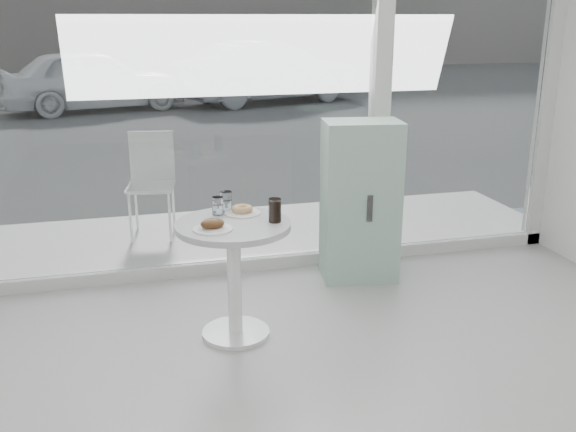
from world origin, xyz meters
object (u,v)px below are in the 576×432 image
object	(u,v)px
main_table	(234,256)
water_tumbler_b	(226,203)
car_silver	(269,72)
plate_fritter	(213,226)
plate_donut	(242,211)
mint_cabinet	(360,201)
water_tumbler_a	(218,207)
patio_chair	(151,177)
car_white	(93,80)
cola_glass	(275,211)

from	to	relation	value
main_table	water_tumbler_b	bearing A→B (deg)	89.90
main_table	car_silver	bearing A→B (deg)	75.96
plate_fritter	plate_donut	distance (m)	0.36
mint_cabinet	plate_donut	xyz separation A→B (m)	(-1.03, -0.56, 0.17)
water_tumbler_a	water_tumbler_b	size ratio (longest dim) A/B	0.89
patio_chair	car_white	size ratio (longest dim) A/B	0.24
water_tumbler_b	cola_glass	bearing A→B (deg)	-50.05
car_silver	water_tumbler_a	bearing A→B (deg)	147.45
water_tumbler_a	car_white	bearing A→B (deg)	95.66
mint_cabinet	water_tumbler_b	bearing A→B (deg)	-148.56
car_silver	water_tumbler_a	xyz separation A→B (m)	(-2.92, -11.24, 0.11)
water_tumbler_a	plate_fritter	bearing A→B (deg)	-103.94
car_silver	water_tumbler_a	distance (m)	11.61
cola_glass	patio_chair	bearing A→B (deg)	106.95
mint_cabinet	car_white	world-z (taller)	car_white
car_silver	water_tumbler_a	size ratio (longest dim) A/B	36.97
main_table	car_white	xyz separation A→B (m)	(-1.14, 11.08, 0.12)
mint_cabinet	plate_donut	size ratio (longest dim) A/B	5.38
car_silver	plate_donut	xyz separation A→B (m)	(-2.76, -11.26, 0.07)
car_silver	cola_glass	distance (m)	11.77
plate_fritter	cola_glass	distance (m)	0.40
water_tumbler_a	cola_glass	world-z (taller)	cola_glass
patio_chair	water_tumbler_a	world-z (taller)	patio_chair
patio_chair	mint_cabinet	bearing A→B (deg)	-31.32
car_white	car_silver	xyz separation A→B (m)	(4.00, 0.35, 0.04)
main_table	cola_glass	bearing A→B (deg)	-10.88
plate_donut	cola_glass	world-z (taller)	cola_glass
patio_chair	water_tumbler_a	distance (m)	1.93
patio_chair	water_tumbler_b	xyz separation A→B (m)	(0.39, -1.83, 0.24)
car_silver	cola_glass	xyz separation A→B (m)	(-2.60, -11.48, 0.12)
plate_fritter	cola_glass	size ratio (longest dim) A/B	1.59
plate_fritter	patio_chair	bearing A→B (deg)	96.66
mint_cabinet	car_white	distance (m)	10.59
main_table	patio_chair	size ratio (longest dim) A/B	0.82
cola_glass	car_silver	bearing A→B (deg)	77.23
main_table	mint_cabinet	world-z (taller)	mint_cabinet
mint_cabinet	car_silver	bearing A→B (deg)	89.12
mint_cabinet	patio_chair	size ratio (longest dim) A/B	1.32
plate_fritter	car_silver	bearing A→B (deg)	75.45
car_silver	plate_donut	size ratio (longest dim) A/B	18.79
patio_chair	cola_glass	xyz separation A→B (m)	(0.65, -2.13, 0.26)
car_white	patio_chair	bearing A→B (deg)	170.07
patio_chair	plate_donut	bearing A→B (deg)	-65.40
mint_cabinet	plate_fritter	size ratio (longest dim) A/B	5.25
car_silver	plate_fritter	size ratio (longest dim) A/B	18.35
plate_donut	water_tumbler_a	distance (m)	0.16
main_table	car_white	world-z (taller)	car_white
car_white	water_tumbler_a	distance (m)	10.94
mint_cabinet	car_white	size ratio (longest dim) A/B	0.32
water_tumbler_b	patio_chair	bearing A→B (deg)	102.18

